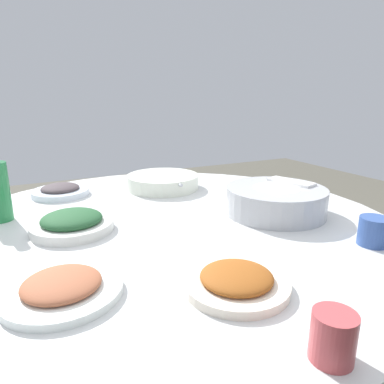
% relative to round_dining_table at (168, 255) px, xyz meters
% --- Properties ---
extents(round_dining_table, '(1.36, 1.36, 0.76)m').
position_rel_round_dining_table_xyz_m(round_dining_table, '(0.00, 0.00, 0.00)').
color(round_dining_table, '#99999E').
rests_on(round_dining_table, ground).
extents(rice_bowl, '(0.31, 0.31, 0.09)m').
position_rel_round_dining_table_xyz_m(rice_bowl, '(-0.08, -0.34, 0.15)').
color(rice_bowl, '#B2B5BA').
rests_on(rice_bowl, round_dining_table).
extents(soup_bowl, '(0.31, 0.29, 0.06)m').
position_rel_round_dining_table_xyz_m(soup_bowl, '(0.36, -0.13, 0.13)').
color(soup_bowl, white).
rests_on(soup_bowl, round_dining_table).
extents(dish_eggplant, '(0.21, 0.21, 0.04)m').
position_rel_round_dining_table_xyz_m(dish_eggplant, '(0.44, 0.25, 0.12)').
color(dish_eggplant, silver).
rests_on(dish_eggplant, round_dining_table).
extents(dish_greens, '(0.22, 0.22, 0.06)m').
position_rel_round_dining_table_xyz_m(dish_greens, '(0.05, 0.26, 0.13)').
color(dish_greens, silver).
rests_on(dish_greens, round_dining_table).
extents(dish_stirfry, '(0.21, 0.21, 0.04)m').
position_rel_round_dining_table_xyz_m(dish_stirfry, '(-0.40, 0.02, 0.12)').
color(dish_stirfry, '#EEE1CB').
rests_on(dish_stirfry, round_dining_table).
extents(dish_tofu_braise, '(0.22, 0.22, 0.04)m').
position_rel_round_dining_table_xyz_m(dish_tofu_braise, '(-0.27, 0.33, 0.12)').
color(dish_tofu_braise, white).
rests_on(dish_tofu_braise, round_dining_table).
extents(tea_cup_near, '(0.06, 0.06, 0.07)m').
position_rel_round_dining_table_xyz_m(tea_cup_near, '(-0.62, 0.01, 0.14)').
color(tea_cup_near, '#BF484B').
rests_on(tea_cup_near, round_dining_table).
extents(tea_cup_far, '(0.07, 0.07, 0.07)m').
position_rel_round_dining_table_xyz_m(tea_cup_far, '(-0.38, -0.40, 0.14)').
color(tea_cup_far, '#35549B').
rests_on(tea_cup_far, round_dining_table).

